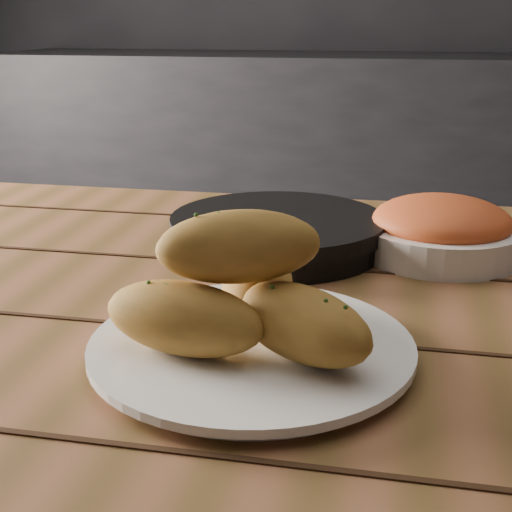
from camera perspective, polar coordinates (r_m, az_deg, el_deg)
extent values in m
cube|color=black|center=(2.96, 6.88, 6.99)|extent=(2.80, 0.60, 0.90)
cube|color=brown|center=(0.79, 0.05, -4.54)|extent=(1.37, 0.91, 0.04)
cylinder|color=white|center=(0.64, -0.36, -7.75)|extent=(0.26, 0.26, 0.01)
cylinder|color=white|center=(0.63, -0.36, -7.10)|extent=(0.29, 0.29, 0.01)
ellipsoid|color=#B27A31|center=(0.60, -5.82, -4.96)|extent=(0.16, 0.09, 0.06)
ellipsoid|color=#B27A31|center=(0.59, 3.63, -5.37)|extent=(0.15, 0.13, 0.06)
ellipsoid|color=#B27A31|center=(0.67, 0.14, -2.47)|extent=(0.08, 0.14, 0.06)
ellipsoid|color=#B27A31|center=(0.60, -1.35, 0.77)|extent=(0.15, 0.11, 0.06)
cylinder|color=black|center=(0.93, 1.77, 1.41)|extent=(0.27, 0.27, 0.03)
cylinder|color=black|center=(0.92, 1.78, 2.60)|extent=(0.28, 0.28, 0.02)
cube|color=black|center=(0.95, 14.22, 2.33)|extent=(0.14, 0.05, 0.01)
cylinder|color=white|center=(0.93, 14.52, 1.26)|extent=(0.20, 0.20, 0.04)
ellipsoid|color=#CD5E24|center=(0.93, 14.64, 2.74)|extent=(0.17, 0.17, 0.06)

